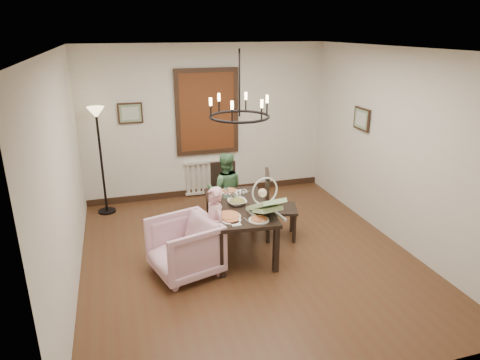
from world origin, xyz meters
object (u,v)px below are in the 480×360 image
armchair (185,247)px  dining_table (239,211)px  chair_far (226,192)px  elderly_woman (214,234)px  chair_right (281,205)px  drinking_glass (233,198)px  floor_lamp (102,163)px  baby_bouncer (266,203)px  seated_man (225,195)px

armchair → dining_table: bearing=99.1°
dining_table → chair_far: bearing=91.4°
elderly_woman → chair_far: bearing=147.1°
chair_far → chair_right: (0.63, -0.89, 0.06)m
drinking_glass → floor_lamp: floor_lamp is taller
armchair → floor_lamp: bearing=-173.1°
dining_table → floor_lamp: floor_lamp is taller
armchair → baby_bouncer: (1.09, -0.03, 0.50)m
baby_bouncer → floor_lamp: size_ratio=0.31×
dining_table → baby_bouncer: 0.55m
chair_far → floor_lamp: size_ratio=0.53×
floor_lamp → baby_bouncer: bearing=-48.8°
dining_table → seated_man: bearing=94.2°
elderly_woman → dining_table: bearing=114.4°
chair_right → armchair: 1.68m
chair_right → elderly_woman: chair_right is taller
dining_table → elderly_woman: 0.57m
elderly_woman → floor_lamp: (-1.40, 2.28, 0.43)m
dining_table → chair_far: (0.08, 1.08, -0.13)m
elderly_woman → seated_man: (0.47, 1.22, 0.04)m
elderly_woman → floor_lamp: 2.71m
chair_right → baby_bouncer: 0.85m
chair_right → baby_bouncer: bearing=159.9°
dining_table → chair_right: chair_right is taller
elderly_woman → seated_man: seated_man is taller
armchair → floor_lamp: 2.60m
chair_right → floor_lamp: bearing=72.7°
dining_table → baby_bouncer: baby_bouncer is taller
dining_table → floor_lamp: size_ratio=0.86×
dining_table → floor_lamp: 2.69m
dining_table → seated_man: seated_man is taller
dining_table → elderly_woman: bearing=-137.4°
chair_far → drinking_glass: size_ratio=6.44×
elderly_woman → floor_lamp: floor_lamp is taller
chair_right → baby_bouncer: size_ratio=1.94×
floor_lamp → armchair: bearing=-67.2°
chair_right → armchair: size_ratio=1.30×
chair_far → chair_right: size_ratio=0.89×
dining_table → chair_right: bearing=21.0°
armchair → floor_lamp: (-0.99, 2.34, 0.53)m
floor_lamp → elderly_woman: bearing=-58.5°
armchair → baby_bouncer: size_ratio=1.49×
seated_man → chair_right: bearing=145.4°
chair_far → armchair: bearing=-119.7°
elderly_woman → baby_bouncer: 0.80m
seated_man → baby_bouncer: size_ratio=1.82×
armchair → floor_lamp: size_ratio=0.46×
armchair → drinking_glass: 1.02m
baby_bouncer → seated_man: bearing=90.5°
seated_man → baby_bouncer: (0.21, -1.31, 0.37)m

